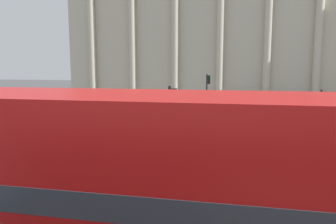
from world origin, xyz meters
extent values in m
cube|color=#2D3842|center=(-2.10, 3.46, 2.59)|extent=(11.16, 2.54, 0.45)
cube|color=#B71414|center=(-2.10, 3.46, 3.52)|extent=(11.39, 2.52, 1.40)
cube|color=beige|center=(-5.81, 46.40, 12.29)|extent=(35.33, 13.04, 24.58)
cylinder|color=beige|center=(-19.94, 39.43, 10.45)|extent=(0.90, 0.90, 20.89)
cylinder|color=beige|center=(-14.29, 39.43, 10.45)|extent=(0.90, 0.90, 20.89)
cylinder|color=beige|center=(-8.64, 39.43, 10.45)|extent=(0.90, 0.90, 20.89)
cylinder|color=beige|center=(-2.98, 39.43, 10.45)|extent=(0.90, 0.90, 20.89)
cylinder|color=beige|center=(2.67, 39.43, 10.45)|extent=(0.90, 0.90, 20.89)
cylinder|color=beige|center=(8.32, 39.43, 10.45)|extent=(0.90, 0.90, 20.89)
cylinder|color=black|center=(-3.58, 10.78, 1.96)|extent=(0.12, 0.12, 3.92)
cube|color=black|center=(-3.40, 10.78, 3.47)|extent=(0.20, 0.24, 0.70)
sphere|color=green|center=(-3.29, 10.78, 3.62)|extent=(0.14, 0.14, 0.14)
cylinder|color=black|center=(3.93, 18.23, 1.68)|extent=(0.12, 0.12, 3.36)
cube|color=black|center=(4.11, 18.23, 2.91)|extent=(0.20, 0.24, 0.70)
sphere|color=red|center=(4.22, 18.23, 3.06)|extent=(0.14, 0.14, 0.14)
cylinder|color=black|center=(-3.29, 24.73, 2.04)|extent=(0.12, 0.12, 4.07)
cube|color=black|center=(-3.11, 24.73, 3.62)|extent=(0.20, 0.24, 0.70)
sphere|color=green|center=(-3.00, 24.73, 3.77)|extent=(0.14, 0.14, 0.14)
cylinder|color=black|center=(6.22, 29.76, 0.30)|extent=(0.60, 0.18, 0.60)
cylinder|color=black|center=(6.22, 28.01, 0.30)|extent=(0.60, 0.18, 0.60)
cylinder|color=black|center=(3.42, 29.76, 0.30)|extent=(0.60, 0.18, 0.60)
cylinder|color=black|center=(3.42, 28.01, 0.30)|extent=(0.60, 0.18, 0.60)
cube|color=#B2B5BA|center=(4.82, 28.89, 0.57)|extent=(4.20, 1.75, 0.55)
cube|color=#2D3842|center=(4.62, 28.89, 1.10)|extent=(1.89, 1.61, 0.50)
cylinder|color=#282B33|center=(-0.75, 23.15, 0.43)|extent=(0.14, 0.14, 0.86)
cylinder|color=#282B33|center=(-0.57, 23.15, 0.43)|extent=(0.14, 0.14, 0.86)
cylinder|color=#284799|center=(-0.66, 23.15, 1.19)|extent=(0.32, 0.32, 0.68)
sphere|color=tan|center=(-0.66, 23.15, 1.65)|extent=(0.23, 0.23, 0.23)
cylinder|color=#282B33|center=(5.27, 26.84, 0.43)|extent=(0.14, 0.14, 0.86)
cylinder|color=#282B33|center=(5.45, 26.84, 0.43)|extent=(0.14, 0.14, 0.86)
cylinder|color=silver|center=(5.36, 26.84, 1.19)|extent=(0.32, 0.32, 0.68)
sphere|color=tan|center=(5.36, 26.84, 1.65)|extent=(0.23, 0.23, 0.23)
camera|label=1|loc=(-0.98, -2.19, 4.72)|focal=35.00mm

